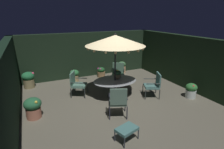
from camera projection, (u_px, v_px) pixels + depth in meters
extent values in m
cube|color=#5F5A4B|center=(116.00, 101.00, 7.14)|extent=(7.45, 7.32, 0.02)
cube|color=black|center=(88.00, 54.00, 9.79)|extent=(7.45, 0.30, 2.35)
cube|color=black|center=(8.00, 88.00, 5.34)|extent=(0.30, 7.32, 2.35)
cube|color=black|center=(187.00, 62.00, 8.20)|extent=(0.30, 7.32, 2.35)
cylinder|color=#2B302E|center=(115.00, 96.00, 7.51)|extent=(0.63, 0.63, 0.03)
cylinder|color=#2B302E|center=(115.00, 89.00, 7.40)|extent=(0.09, 0.09, 0.69)
ellipsoid|color=gray|center=(115.00, 81.00, 7.29)|extent=(1.79, 1.37, 0.03)
cylinder|color=#2C2A30|center=(115.00, 71.00, 7.16)|extent=(0.06, 0.06, 2.25)
cone|color=beige|center=(115.00, 40.00, 6.79)|extent=(2.28, 2.28, 0.39)
sphere|color=#2C2A30|center=(115.00, 34.00, 6.71)|extent=(0.07, 0.07, 0.07)
sphere|color=#F9DB8C|center=(139.00, 45.00, 7.32)|extent=(0.08, 0.08, 0.08)
sphere|color=#F9DB8C|center=(132.00, 44.00, 7.60)|extent=(0.08, 0.08, 0.08)
sphere|color=#F9DB8C|center=(124.00, 43.00, 7.81)|extent=(0.08, 0.08, 0.08)
sphere|color=#F9DB8C|center=(114.00, 43.00, 7.88)|extent=(0.08, 0.08, 0.08)
sphere|color=#F9DB8C|center=(105.00, 43.00, 7.79)|extent=(0.08, 0.08, 0.08)
sphere|color=#F9DB8C|center=(96.00, 44.00, 7.55)|extent=(0.08, 0.08, 0.08)
sphere|color=#F9DB8C|center=(90.00, 46.00, 7.25)|extent=(0.08, 0.08, 0.08)
sphere|color=#F9DB8C|center=(87.00, 47.00, 6.86)|extent=(0.08, 0.08, 0.08)
sphere|color=#F9DB8C|center=(88.00, 49.00, 6.49)|extent=(0.08, 0.08, 0.08)
sphere|color=#F9DB8C|center=(94.00, 51.00, 6.13)|extent=(0.08, 0.08, 0.08)
sphere|color=#F9DB8C|center=(106.00, 53.00, 5.91)|extent=(0.08, 0.08, 0.08)
sphere|color=#F9DB8C|center=(116.00, 53.00, 5.86)|extent=(0.08, 0.08, 0.08)
sphere|color=#F9DB8C|center=(129.00, 52.00, 5.94)|extent=(0.08, 0.08, 0.08)
sphere|color=#F9DB8C|center=(138.00, 51.00, 6.17)|extent=(0.08, 0.08, 0.08)
sphere|color=#F9DB8C|center=(143.00, 49.00, 6.48)|extent=(0.08, 0.08, 0.08)
sphere|color=#F9DB8C|center=(143.00, 47.00, 6.96)|extent=(0.08, 0.08, 0.08)
cylinder|color=#876B4B|center=(117.00, 78.00, 7.43)|extent=(0.14, 0.14, 0.09)
cylinder|color=#7E7052|center=(117.00, 76.00, 7.40)|extent=(0.31, 0.31, 0.10)
ellipsoid|color=#20452E|center=(117.00, 73.00, 7.36)|extent=(0.31, 0.31, 0.19)
sphere|color=#E2D256|center=(117.00, 71.00, 7.34)|extent=(0.11, 0.11, 0.11)
cylinder|color=#2C2A32|center=(123.00, 82.00, 8.56)|extent=(0.04, 0.04, 0.41)
cylinder|color=#2C2A32|center=(111.00, 81.00, 8.62)|extent=(0.04, 0.04, 0.41)
cylinder|color=#2C2A32|center=(124.00, 78.00, 9.07)|extent=(0.04, 0.04, 0.41)
cylinder|color=#2C2A32|center=(112.00, 78.00, 9.13)|extent=(0.04, 0.04, 0.41)
cube|color=#517961|center=(118.00, 75.00, 8.77)|extent=(0.76, 0.74, 0.07)
cube|color=#517961|center=(118.00, 68.00, 8.92)|extent=(0.51, 0.34, 0.52)
cylinder|color=#2C2A32|center=(124.00, 70.00, 8.66)|extent=(0.29, 0.46, 0.04)
cylinder|color=#2C2A32|center=(112.00, 70.00, 8.72)|extent=(0.29, 0.46, 0.04)
cylinder|color=#29302D|center=(88.00, 88.00, 7.82)|extent=(0.04, 0.04, 0.41)
cylinder|color=#29302D|center=(85.00, 94.00, 7.26)|extent=(0.04, 0.04, 0.41)
cylinder|color=#29302D|center=(75.00, 88.00, 7.86)|extent=(0.04, 0.04, 0.41)
cylinder|color=#29302D|center=(71.00, 93.00, 7.31)|extent=(0.04, 0.04, 0.41)
cube|color=#4F7765|center=(79.00, 85.00, 7.49)|extent=(0.76, 0.77, 0.07)
cube|color=#4F7765|center=(72.00, 78.00, 7.41)|extent=(0.33, 0.51, 0.52)
cylinder|color=#29302D|center=(81.00, 78.00, 7.69)|extent=(0.49, 0.30, 0.04)
cylinder|color=#29302D|center=(77.00, 83.00, 7.14)|extent=(0.49, 0.30, 0.04)
cylinder|color=#292A35|center=(109.00, 106.00, 6.28)|extent=(0.04, 0.04, 0.46)
cylinder|color=#292A35|center=(125.00, 105.00, 6.30)|extent=(0.04, 0.04, 0.46)
cylinder|color=#292A35|center=(110.00, 113.00, 5.77)|extent=(0.04, 0.04, 0.46)
cylinder|color=#292A35|center=(127.00, 113.00, 5.80)|extent=(0.04, 0.04, 0.46)
cube|color=#536F5D|center=(118.00, 102.00, 5.95)|extent=(0.70, 0.69, 0.07)
cube|color=#536F5D|center=(119.00, 97.00, 5.62)|extent=(0.52, 0.26, 0.54)
cylinder|color=#292A35|center=(109.00, 96.00, 5.88)|extent=(0.23, 0.49, 0.04)
cylinder|color=#292A35|center=(126.00, 96.00, 5.90)|extent=(0.23, 0.49, 0.04)
cylinder|color=#2C3230|center=(145.00, 95.00, 7.18)|extent=(0.04, 0.04, 0.41)
cylinder|color=#2C3230|center=(143.00, 89.00, 7.74)|extent=(0.04, 0.04, 0.41)
cylinder|color=#2C3230|center=(160.00, 95.00, 7.18)|extent=(0.04, 0.04, 0.41)
cylinder|color=#2C3230|center=(156.00, 89.00, 7.75)|extent=(0.04, 0.04, 0.41)
cube|color=#466F69|center=(151.00, 86.00, 7.39)|extent=(0.74, 0.75, 0.07)
cube|color=#466F69|center=(158.00, 79.00, 7.30)|extent=(0.29, 0.54, 0.52)
cylinder|color=#2C3230|center=(153.00, 84.00, 7.04)|extent=(0.50, 0.25, 0.04)
cylinder|color=#2C3230|center=(150.00, 79.00, 7.60)|extent=(0.50, 0.25, 0.04)
cylinder|color=#292C35|center=(115.00, 136.00, 4.81)|extent=(0.03, 0.03, 0.30)
cylinder|color=#292C35|center=(129.00, 128.00, 5.16)|extent=(0.03, 0.03, 0.30)
cylinder|color=#292C35|center=(124.00, 143.00, 4.56)|extent=(0.03, 0.03, 0.30)
cylinder|color=#292C35|center=(138.00, 134.00, 4.90)|extent=(0.03, 0.03, 0.30)
cube|color=#42706C|center=(127.00, 129.00, 4.80)|extent=(0.66, 0.54, 0.08)
cylinder|color=olive|center=(29.00, 83.00, 8.37)|extent=(0.48, 0.48, 0.40)
ellipsoid|color=#1F6036|center=(28.00, 76.00, 8.26)|extent=(0.55, 0.55, 0.39)
sphere|color=#E6466A|center=(33.00, 73.00, 8.28)|extent=(0.11, 0.11, 0.11)
sphere|color=#DC4273|center=(30.00, 73.00, 8.44)|extent=(0.10, 0.10, 0.10)
sphere|color=#E34B70|center=(26.00, 74.00, 8.34)|extent=(0.10, 0.10, 0.10)
sphere|color=#EB4575|center=(23.00, 76.00, 8.20)|extent=(0.08, 0.08, 0.08)
sphere|color=#E54E73|center=(24.00, 77.00, 8.07)|extent=(0.08, 0.08, 0.08)
sphere|color=#E55A6B|center=(31.00, 76.00, 8.15)|extent=(0.08, 0.08, 0.08)
cylinder|color=tan|center=(75.00, 78.00, 9.14)|extent=(0.36, 0.36, 0.33)
ellipsoid|color=#2B6F39|center=(74.00, 73.00, 9.05)|extent=(0.44, 0.44, 0.31)
sphere|color=silver|center=(77.00, 72.00, 9.11)|extent=(0.11, 0.11, 0.11)
sphere|color=silver|center=(74.00, 70.00, 9.13)|extent=(0.08, 0.08, 0.08)
sphere|color=silver|center=(71.00, 71.00, 9.02)|extent=(0.07, 0.07, 0.07)
sphere|color=beige|center=(72.00, 73.00, 8.92)|extent=(0.07, 0.07, 0.07)
sphere|color=beige|center=(75.00, 73.00, 8.95)|extent=(0.11, 0.11, 0.11)
cylinder|color=olive|center=(101.00, 74.00, 9.86)|extent=(0.42, 0.42, 0.28)
ellipsoid|color=#1C4D23|center=(101.00, 70.00, 9.78)|extent=(0.39, 0.39, 0.27)
sphere|color=#A53885|center=(103.00, 69.00, 9.84)|extent=(0.10, 0.10, 0.10)
sphere|color=#B43270|center=(101.00, 68.00, 9.91)|extent=(0.06, 0.06, 0.06)
sphere|color=#BF2C7A|center=(99.00, 69.00, 9.82)|extent=(0.11, 0.11, 0.11)
sphere|color=#AB2C77|center=(98.00, 69.00, 9.73)|extent=(0.09, 0.09, 0.09)
sphere|color=#B33986|center=(101.00, 69.00, 9.62)|extent=(0.09, 0.09, 0.09)
sphere|color=#B52C8E|center=(102.00, 70.00, 9.72)|extent=(0.07, 0.07, 0.07)
cylinder|color=silver|center=(191.00, 94.00, 7.39)|extent=(0.41, 0.41, 0.32)
ellipsoid|color=#2D6D31|center=(191.00, 87.00, 7.30)|extent=(0.45, 0.45, 0.31)
sphere|color=#D83C37|center=(195.00, 86.00, 7.36)|extent=(0.07, 0.07, 0.07)
sphere|color=#CE3C44|center=(190.00, 85.00, 7.42)|extent=(0.06, 0.06, 0.06)
sphere|color=#DE3838|center=(189.00, 85.00, 7.33)|extent=(0.08, 0.08, 0.08)
sphere|color=red|center=(189.00, 87.00, 7.25)|extent=(0.11, 0.11, 0.11)
sphere|color=#D53B39|center=(193.00, 86.00, 7.13)|extent=(0.09, 0.09, 0.09)
sphere|color=red|center=(195.00, 87.00, 7.23)|extent=(0.11, 0.11, 0.11)
cylinder|color=#A5644E|center=(34.00, 113.00, 5.92)|extent=(0.47, 0.47, 0.35)
ellipsoid|color=#235A36|center=(32.00, 104.00, 5.82)|extent=(0.56, 0.56, 0.39)
sphere|color=#F1CE55|center=(38.00, 102.00, 5.91)|extent=(0.07, 0.07, 0.07)
sphere|color=#DDC558|center=(36.00, 100.00, 6.00)|extent=(0.10, 0.10, 0.10)
sphere|color=#F6D64B|center=(28.00, 100.00, 5.81)|extent=(0.08, 0.08, 0.08)
sphere|color=yellow|center=(26.00, 104.00, 5.62)|extent=(0.06, 0.06, 0.06)
sphere|color=yellow|center=(36.00, 102.00, 5.66)|extent=(0.09, 0.09, 0.09)
cylinder|color=tan|center=(122.00, 69.00, 10.52)|extent=(0.44, 0.44, 0.38)
ellipsoid|color=#366539|center=(122.00, 64.00, 10.43)|extent=(0.45, 0.45, 0.32)
sphere|color=#F17445|center=(124.00, 64.00, 10.49)|extent=(0.06, 0.06, 0.06)
sphere|color=orange|center=(120.00, 63.00, 10.46)|extent=(0.08, 0.08, 0.08)
sphere|color=orange|center=(121.00, 65.00, 10.28)|extent=(0.10, 0.10, 0.10)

